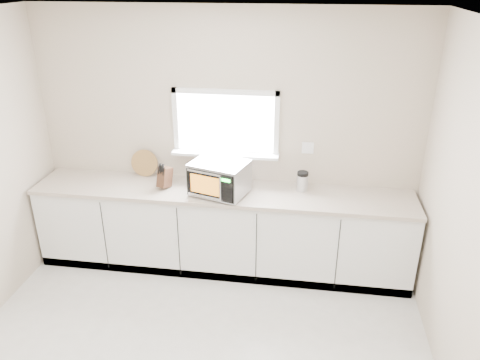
# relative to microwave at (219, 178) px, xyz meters

# --- Properties ---
(back_wall) EXTENTS (4.00, 0.17, 2.70)m
(back_wall) POSITION_rel_microwave_xyz_m (0.00, 0.39, 0.27)
(back_wall) COLOR #B6AA91
(back_wall) RESTS_ON ground
(cabinets) EXTENTS (3.92, 0.60, 0.88)m
(cabinets) POSITION_rel_microwave_xyz_m (0.00, 0.09, -0.66)
(cabinets) COLOR silver
(cabinets) RESTS_ON ground
(countertop) EXTENTS (3.92, 0.64, 0.04)m
(countertop) POSITION_rel_microwave_xyz_m (0.00, 0.08, -0.20)
(countertop) COLOR #B7AE97
(countertop) RESTS_ON cabinets
(microwave) EXTENTS (0.62, 0.54, 0.34)m
(microwave) POSITION_rel_microwave_xyz_m (0.00, 0.00, 0.00)
(microwave) COLOR black
(microwave) RESTS_ON countertop
(knife_block) EXTENTS (0.15, 0.22, 0.28)m
(knife_block) POSITION_rel_microwave_xyz_m (-0.58, 0.06, -0.06)
(knife_block) COLOR #412517
(knife_block) RESTS_ON countertop
(cutting_board) EXTENTS (0.30, 0.07, 0.29)m
(cutting_board) POSITION_rel_microwave_xyz_m (-0.89, 0.33, -0.03)
(cutting_board) COLOR #A77940
(cutting_board) RESTS_ON countertop
(coffee_grinder) EXTENTS (0.14, 0.14, 0.21)m
(coffee_grinder) POSITION_rel_microwave_xyz_m (0.82, 0.21, -0.08)
(coffee_grinder) COLOR #B7BABF
(coffee_grinder) RESTS_ON countertop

